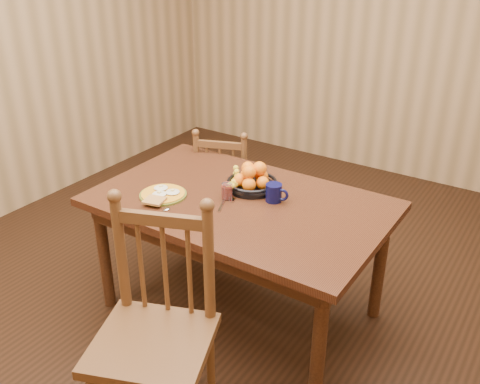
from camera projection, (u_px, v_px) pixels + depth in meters
The scene contains 10 objects.
room at pixel (240, 94), 2.67m from camera, with size 4.52×5.02×2.72m.
dining_table at pixel (240, 214), 2.98m from camera, with size 1.60×1.00×0.75m.
chair_far at pixel (225, 188), 3.81m from camera, with size 0.51×0.50×0.88m.
chair_near at pixel (155, 333), 2.31m from camera, with size 0.63×0.62×1.09m.
breakfast_plate at pixel (163, 194), 2.98m from camera, with size 0.26×0.30×0.04m.
fork at pixel (225, 203), 2.90m from camera, with size 0.07×0.18×0.00m.
spoon at pixel (164, 211), 2.82m from camera, with size 0.05×0.16×0.01m.
coffee_mug at pixel (274, 193), 2.91m from camera, with size 0.13×0.09×0.10m.
juice_glass at pixel (227, 192), 2.94m from camera, with size 0.06×0.06×0.09m.
fruit_bowl at pixel (251, 180), 3.05m from camera, with size 0.32×0.32×0.17m.
Camera 1 is at (1.43, -2.19, 2.10)m, focal length 40.00 mm.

